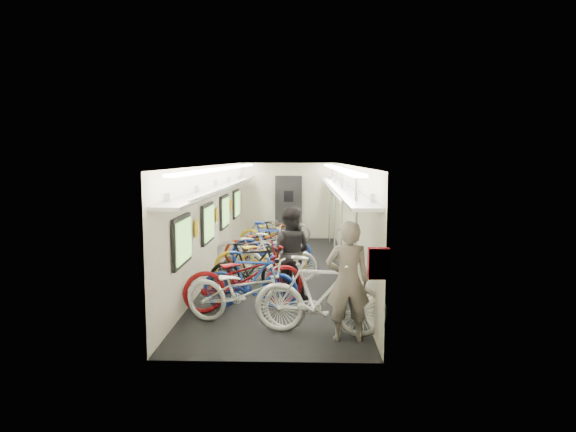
# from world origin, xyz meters

# --- Properties ---
(train_car_shell) EXTENTS (10.00, 10.00, 10.00)m
(train_car_shell) POSITION_xyz_m (-0.36, 0.71, 1.66)
(train_car_shell) COLOR black
(train_car_shell) RESTS_ON ground
(bicycle_0) EXTENTS (2.09, 1.26, 1.04)m
(bicycle_0) POSITION_xyz_m (-0.41, -3.58, 0.52)
(bicycle_0) COLOR silver
(bicycle_0) RESTS_ON ground
(bicycle_1) EXTENTS (1.70, 0.66, 1.00)m
(bicycle_1) POSITION_xyz_m (-0.42, -2.73, 0.50)
(bicycle_1) COLOR #193797
(bicycle_1) RESTS_ON ground
(bicycle_2) EXTENTS (2.22, 1.48, 1.11)m
(bicycle_2) POSITION_xyz_m (-0.51, -2.73, 0.55)
(bicycle_2) COLOR maroon
(bicycle_2) RESTS_ON ground
(bicycle_3) EXTENTS (1.69, 0.86, 0.98)m
(bicycle_3) POSITION_xyz_m (-0.50, -1.69, 0.49)
(bicycle_3) COLOR black
(bicycle_3) RESTS_ON ground
(bicycle_4) EXTENTS (2.07, 1.13, 1.03)m
(bicycle_4) POSITION_xyz_m (-0.40, -0.72, 0.52)
(bicycle_4) COLOR gold
(bicycle_4) RESTS_ON ground
(bicycle_5) EXTENTS (1.76, 0.55, 1.05)m
(bicycle_5) POSITION_xyz_m (-0.10, -0.93, 0.52)
(bicycle_5) COLOR silver
(bicycle_5) RESTS_ON ground
(bicycle_6) EXTENTS (2.01, 0.84, 1.03)m
(bicycle_6) POSITION_xyz_m (-0.59, 0.32, 0.51)
(bicycle_6) COLOR #A1A0A4
(bicycle_6) RESTS_ON ground
(bicycle_7) EXTENTS (1.86, 0.53, 1.12)m
(bicycle_7) POSITION_xyz_m (-0.25, 0.41, 0.56)
(bicycle_7) COLOR navy
(bicycle_7) RESTS_ON ground
(bicycle_8) EXTENTS (1.95, 1.30, 0.97)m
(bicycle_8) POSITION_xyz_m (-0.55, 1.05, 0.49)
(bicycle_8) COLOR maroon
(bicycle_8) RESTS_ON ground
(bicycle_9) EXTENTS (1.68, 1.01, 0.98)m
(bicycle_9) POSITION_xyz_m (-0.19, 1.40, 0.49)
(bicycle_9) COLOR black
(bicycle_9) RESTS_ON ground
(bicycle_10) EXTENTS (1.88, 1.05, 0.93)m
(bicycle_10) POSITION_xyz_m (-0.44, 2.98, 0.47)
(bicycle_10) COLOR gold
(bicycle_10) RESTS_ON ground
(bicycle_11) EXTENTS (1.99, 0.84, 1.16)m
(bicycle_11) POSITION_xyz_m (0.72, -3.98, 0.58)
(bicycle_11) COLOR silver
(bicycle_11) RESTS_ON ground
(bicycle_12) EXTENTS (1.81, 0.84, 0.91)m
(bicycle_12) POSITION_xyz_m (-0.42, 2.98, 0.46)
(bicycle_12) COLOR slate
(bicycle_12) RESTS_ON ground
(bicycle_14) EXTENTS (1.93, 0.92, 0.97)m
(bicycle_14) POSITION_xyz_m (-0.23, 3.93, 0.49)
(bicycle_14) COLOR slate
(bicycle_14) RESTS_ON ground
(passenger_near) EXTENTS (0.65, 0.45, 1.71)m
(passenger_near) POSITION_xyz_m (1.11, -4.18, 0.85)
(passenger_near) COLOR gray
(passenger_near) RESTS_ON ground
(passenger_mid) EXTENTS (0.92, 0.77, 1.69)m
(passenger_mid) POSITION_xyz_m (0.23, -2.00, 0.84)
(passenger_mid) COLOR black
(passenger_mid) RESTS_ON ground
(backpack) EXTENTS (0.26, 0.14, 0.38)m
(backpack) POSITION_xyz_m (1.41, -5.01, 1.28)
(backpack) COLOR red
(backpack) RESTS_ON passenger_near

